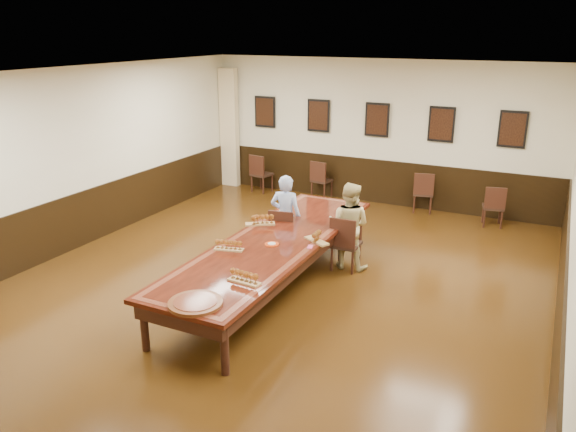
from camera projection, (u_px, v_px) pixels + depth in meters
The scene contains 23 objects.
floor at pixel (274, 287), 8.72m from camera, with size 8.00×10.00×0.02m, color black.
ceiling at pixel (272, 74), 7.70m from camera, with size 8.00×10.00×0.02m, color white.
wall_back at pixel (377, 133), 12.47m from camera, with size 8.00×0.02×3.20m, color beige.
wall_left at pixel (72, 160), 9.89m from camera, with size 0.02×10.00×3.20m, color beige.
chair_man at pixel (284, 234), 9.62m from camera, with size 0.43×0.47×0.92m, color black, non-canonical shape.
chair_woman at pixel (346, 242), 9.21m from camera, with size 0.44×0.48×0.93m, color black, non-canonical shape.
spare_chair_a at pixel (262, 173), 13.65m from camera, with size 0.43×0.47×0.93m, color black, non-canonical shape.
spare_chair_b at pixel (322, 179), 13.17m from camera, with size 0.42×0.45×0.89m, color black, non-canonical shape.
spare_chair_c at pixel (423, 192), 12.13m from camera, with size 0.42×0.46×0.90m, color black, non-canonical shape.
spare_chair_d at pixel (493, 206), 11.26m from camera, with size 0.40×0.43×0.85m, color black, non-canonical shape.
person_man at pixel (286, 217), 9.63m from camera, with size 0.54×0.35×1.47m, color #5481D2.
person_woman at pixel (349, 226), 9.21m from camera, with size 0.72×0.56×1.46m, color #D5C585.
pink_phone at pixel (310, 247), 8.24m from camera, with size 0.07×0.14×0.01m, color #ED4F81.
curtain at pixel (229, 128), 13.93m from camera, with size 0.45×0.18×2.90m, color beige.
wainscoting at pixel (274, 256), 8.56m from camera, with size 8.00×10.00×1.00m.
conference_table at pixel (274, 250), 8.52m from camera, with size 1.40×5.00×0.76m.
posters at pixel (377, 120), 12.32m from camera, with size 6.14×0.04×0.74m.
flight_a at pixel (261, 220), 9.14m from camera, with size 0.48×0.38×0.18m.
flight_b at pixel (317, 237), 8.42m from camera, with size 0.46×0.34×0.17m.
flight_c at pixel (229, 246), 8.10m from camera, with size 0.44×0.23×0.16m.
flight_d at pixel (244, 277), 7.06m from camera, with size 0.46×0.18×0.17m.
red_plate_grp at pixel (272, 244), 8.32m from camera, with size 0.21×0.21×0.03m.
carved_platter at pixel (195, 303), 6.51m from camera, with size 0.71×0.71×0.05m.
Camera 1 is at (3.69, -7.01, 3.80)m, focal length 35.00 mm.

